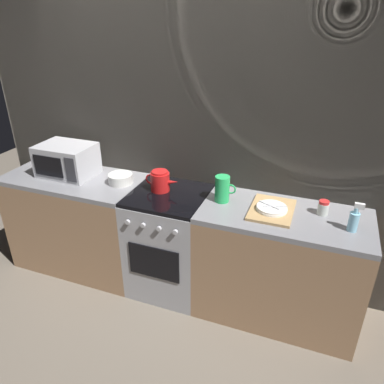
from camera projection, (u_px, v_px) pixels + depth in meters
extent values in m
plane|color=#6B6054|center=(171.00, 284.00, 3.26)|extent=(8.00, 8.00, 0.00)
cube|color=#A39989|center=(183.00, 144.00, 3.00)|extent=(3.60, 0.05, 2.40)
cube|color=beige|center=(182.00, 145.00, 2.98)|extent=(3.58, 0.01, 2.39)
cube|color=#997251|center=(80.00, 224.00, 3.36)|extent=(1.20, 0.60, 0.86)
cube|color=gray|center=(73.00, 179.00, 3.15)|extent=(1.20, 0.60, 0.04)
cube|color=#9E9EA3|center=(170.00, 243.00, 3.07)|extent=(0.60, 0.60, 0.87)
cube|color=black|center=(168.00, 195.00, 2.87)|extent=(0.59, 0.59, 0.03)
cube|color=black|center=(154.00, 263.00, 2.81)|extent=(0.42, 0.01, 0.28)
cylinder|color=#B7B7BC|center=(128.00, 222.00, 2.71)|extent=(0.04, 0.02, 0.04)
cylinder|color=#B7B7BC|center=(143.00, 225.00, 2.67)|extent=(0.04, 0.02, 0.04)
cylinder|color=#B7B7BC|center=(159.00, 229.00, 2.63)|extent=(0.04, 0.02, 0.04)
cylinder|color=#B7B7BC|center=(175.00, 232.00, 2.59)|extent=(0.04, 0.02, 0.04)
cube|color=#997251|center=(278.00, 268.00, 2.79)|extent=(1.20, 0.60, 0.86)
cube|color=gray|center=(285.00, 217.00, 2.59)|extent=(1.20, 0.60, 0.04)
cube|color=#B2B2B7|center=(67.00, 160.00, 3.13)|extent=(0.46, 0.34, 0.27)
cube|color=black|center=(48.00, 166.00, 3.01)|extent=(0.28, 0.01, 0.17)
cube|color=#333338|center=(70.00, 170.00, 2.94)|extent=(0.09, 0.01, 0.21)
cylinder|color=red|center=(160.00, 182.00, 2.88)|extent=(0.15, 0.15, 0.15)
cylinder|color=red|center=(160.00, 172.00, 2.85)|extent=(0.13, 0.13, 0.02)
cone|color=red|center=(173.00, 182.00, 2.84)|extent=(0.10, 0.04, 0.05)
torus|color=red|center=(150.00, 179.00, 2.91)|extent=(0.08, 0.01, 0.08)
cylinder|color=silver|center=(121.00, 179.00, 3.02)|extent=(0.20, 0.20, 0.08)
cylinder|color=green|center=(222.00, 189.00, 2.71)|extent=(0.11, 0.11, 0.20)
torus|color=green|center=(231.00, 189.00, 2.68)|extent=(0.08, 0.01, 0.08)
cube|color=tan|center=(272.00, 210.00, 2.61)|extent=(0.30, 0.40, 0.02)
cylinder|color=white|center=(272.00, 209.00, 2.59)|extent=(0.22, 0.22, 0.01)
cylinder|color=white|center=(272.00, 207.00, 2.58)|extent=(0.21, 0.21, 0.01)
cylinder|color=silver|center=(275.00, 206.00, 2.57)|extent=(0.16, 0.07, 0.01)
cube|color=silver|center=(269.00, 205.00, 2.59)|extent=(0.16, 0.09, 0.00)
cylinder|color=silver|center=(323.00, 209.00, 2.56)|extent=(0.08, 0.08, 0.08)
cylinder|color=red|center=(324.00, 202.00, 2.53)|extent=(0.07, 0.07, 0.02)
cylinder|color=#8CCCE5|center=(353.00, 222.00, 2.36)|extent=(0.06, 0.06, 0.13)
cylinder|color=#8CCCE5|center=(356.00, 210.00, 2.32)|extent=(0.03, 0.03, 0.04)
cube|color=white|center=(360.00, 206.00, 2.30)|extent=(0.06, 0.02, 0.04)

